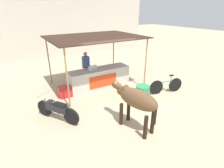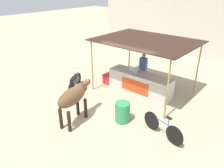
{
  "view_description": "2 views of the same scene",
  "coord_description": "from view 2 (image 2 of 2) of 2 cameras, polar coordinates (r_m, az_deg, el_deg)",
  "views": [
    {
      "loc": [
        -3.58,
        -4.88,
        3.58
      ],
      "look_at": [
        -0.21,
        0.66,
        0.78
      ],
      "focal_mm": 28.0,
      "sensor_mm": 36.0,
      "label": 1
    },
    {
      "loc": [
        4.87,
        -5.49,
        4.68
      ],
      "look_at": [
        -0.37,
        0.68,
        0.89
      ],
      "focal_mm": 35.0,
      "sensor_mm": 36.0,
      "label": 2
    }
  ],
  "objects": [
    {
      "name": "ground_plane",
      "position": [
        8.7,
        -1.04,
        -7.42
      ],
      "size": [
        60.0,
        60.0,
        0.0
      ],
      "primitive_type": "plane",
      "color": "tan"
    },
    {
      "name": "building_wall_far",
      "position": [
        15.81,
        23.0,
        15.98
      ],
      "size": [
        16.0,
        0.5,
        5.37
      ],
      "primitive_type": "cube",
      "color": "beige",
      "rests_on": "ground"
    },
    {
      "name": "stall_counter",
      "position": [
        10.02,
        7.26,
        0.13
      ],
      "size": [
        3.0,
        0.82,
        0.96
      ],
      "color": "beige",
      "rests_on": "ground"
    },
    {
      "name": "stall_awning",
      "position": [
        9.65,
        8.87,
        10.72
      ],
      "size": [
        4.2,
        3.2,
        2.42
      ],
      "color": "#382319",
      "rests_on": "ground"
    },
    {
      "name": "water_bottle_row",
      "position": [
        9.93,
        5.61,
        3.71
      ],
      "size": [
        0.43,
        0.07,
        0.25
      ],
      "color": "silver",
      "rests_on": "stall_counter"
    },
    {
      "name": "vendor_behind_counter",
      "position": [
        10.63,
        8.09,
        3.74
      ],
      "size": [
        0.34,
        0.22,
        1.65
      ],
      "color": "#383842",
      "rests_on": "ground"
    },
    {
      "name": "cooler_box",
      "position": [
        10.99,
        -0.6,
        1.3
      ],
      "size": [
        0.6,
        0.44,
        0.48
      ],
      "primitive_type": "cube",
      "color": "red",
      "rests_on": "ground"
    },
    {
      "name": "water_barrel",
      "position": [
        8.02,
        2.75,
        -7.35
      ],
      "size": [
        0.55,
        0.55,
        0.76
      ],
      "primitive_type": "cylinder",
      "color": "#2D8C51",
      "rests_on": "ground"
    },
    {
      "name": "cow",
      "position": [
        7.76,
        -10.03,
        -3.32
      ],
      "size": [
        0.81,
        1.85,
        1.44
      ],
      "color": "brown",
      "rests_on": "ground"
    },
    {
      "name": "motorcycle_parked",
      "position": [
        10.43,
        -9.68,
        0.68
      ],
      "size": [
        1.04,
        1.57,
        0.9
      ],
      "color": "black",
      "rests_on": "ground"
    },
    {
      "name": "bicycle_leaning",
      "position": [
        7.49,
        13.06,
        -10.98
      ],
      "size": [
        1.62,
        0.44,
        0.85
      ],
      "color": "black",
      "rests_on": "ground"
    }
  ]
}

